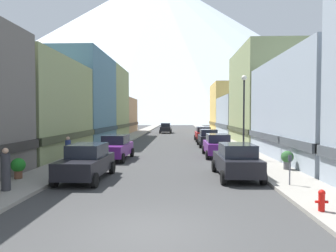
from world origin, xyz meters
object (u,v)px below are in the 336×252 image
(car_right_3, at_px, (203,134))
(pedestrian_0, at_px, (6,171))
(car_left_1, at_px, (115,147))
(potted_plant_1, at_px, (287,158))
(pedestrian_1, at_px, (68,151))
(car_left_0, at_px, (87,162))
(streetlamp_right, at_px, (244,104))
(parking_meter_near, at_px, (290,166))
(car_right_0, at_px, (236,161))
(car_right_2, at_px, (208,138))
(car_driving_0, at_px, (166,128))
(fire_hydrant_near, at_px, (322,200))
(car_right_1, at_px, (217,145))
(potted_plant_0, at_px, (18,166))

(car_right_3, distance_m, pedestrian_0, 27.57)
(car_left_1, relative_size, car_right_3, 1.01)
(potted_plant_1, height_order, pedestrian_1, pedestrian_1)
(car_left_0, xyz_separation_m, streetlamp_right, (9.15, 6.41, 3.09))
(car_left_0, relative_size, parking_meter_near, 3.33)
(car_right_0, relative_size, car_right_2, 1.00)
(pedestrian_1, xyz_separation_m, streetlamp_right, (11.60, 2.31, 3.04))
(parking_meter_near, distance_m, potted_plant_1, 4.11)
(potted_plant_1, xyz_separation_m, pedestrian_0, (-13.25, -5.36, 0.19))
(parking_meter_near, bearing_deg, car_driving_0, 100.22)
(car_right_3, xyz_separation_m, streetlamp_right, (1.55, -16.35, 3.09))
(car_right_0, bearing_deg, car_left_0, -174.72)
(car_left_0, xyz_separation_m, parking_meter_near, (9.55, -1.47, 0.11))
(fire_hydrant_near, distance_m, pedestrian_0, 11.92)
(car_driving_0, bearing_deg, car_right_2, -76.81)
(car_right_0, height_order, streetlamp_right, streetlamp_right)
(car_left_0, distance_m, car_left_1, 6.88)
(car_left_0, distance_m, fire_hydrant_near, 10.60)
(car_right_2, distance_m, pedestrian_1, 15.79)
(car_right_3, height_order, parking_meter_near, car_right_3)
(car_right_1, relative_size, car_right_2, 1.00)
(car_right_1, distance_m, potted_plant_1, 6.99)
(car_left_0, distance_m, potted_plant_0, 3.25)
(car_right_0, distance_m, pedestrian_1, 10.61)
(car_left_1, xyz_separation_m, fire_hydrant_near, (9.25, -12.05, -0.37))
(car_left_0, bearing_deg, car_right_1, 48.73)
(parking_meter_near, height_order, pedestrian_0, pedestrian_0)
(car_left_0, xyz_separation_m, pedestrian_1, (-2.45, 4.10, 0.05))
(car_left_1, bearing_deg, pedestrian_1, -131.36)
(car_right_2, distance_m, streetlamp_right, 10.46)
(potted_plant_1, bearing_deg, streetlamp_right, 112.61)
(parking_meter_near, relative_size, pedestrian_1, 0.77)
(car_left_0, height_order, car_right_2, same)
(pedestrian_0, bearing_deg, car_right_1, 49.03)
(fire_hydrant_near, height_order, potted_plant_1, potted_plant_1)
(pedestrian_1, relative_size, streetlamp_right, 0.29)
(potted_plant_0, distance_m, pedestrian_1, 4.72)
(car_right_1, height_order, pedestrian_1, pedestrian_1)
(car_right_1, bearing_deg, car_left_0, -131.27)
(potted_plant_0, xyz_separation_m, potted_plant_1, (14.00, 3.01, 0.04))
(car_right_3, bearing_deg, car_right_0, -90.00)
(fire_hydrant_near, xyz_separation_m, pedestrian_1, (-11.70, 9.27, 0.42))
(car_driving_0, bearing_deg, potted_plant_1, -76.87)
(car_right_3, bearing_deg, parking_meter_near, -85.40)
(car_left_1, xyz_separation_m, car_right_1, (7.60, 1.78, 0.00))
(parking_meter_near, relative_size, potted_plant_1, 1.25)
(car_right_0, bearing_deg, car_right_1, 90.01)
(car_left_1, distance_m, car_right_0, 9.79)
(car_left_0, bearing_deg, pedestrian_1, 120.89)
(car_right_0, relative_size, potted_plant_1, 4.17)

